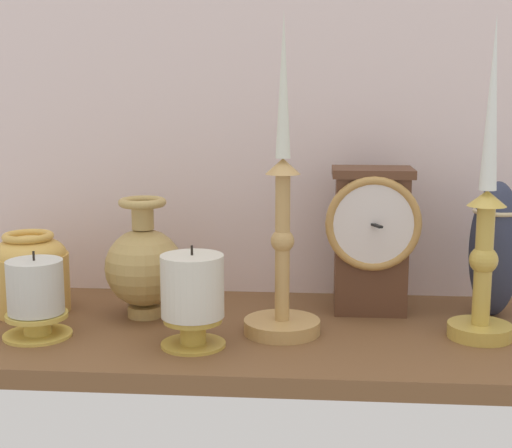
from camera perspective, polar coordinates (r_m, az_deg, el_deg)
ground_plane at (r=101.33cm, az=0.58°, el=-8.50°), size 100.00×36.00×2.40cm
back_wall at (r=114.48cm, az=1.29°, el=10.80°), size 120.00×2.00×65.00cm
mantel_clock at (r=106.36cm, az=8.78°, el=-1.00°), size 13.07×10.64×20.60cm
candlestick_tall_left at (r=97.71cm, az=17.07°, el=-1.04°), size 8.20×8.20×40.28cm
candlestick_tall_center at (r=95.62cm, az=2.03°, el=-1.98°), size 9.99×9.99×40.87cm
brass_vase_bulbous at (r=104.75cm, az=-8.55°, el=-3.12°), size 10.83×10.83×16.75cm
brass_vase_jar at (r=111.14cm, az=-16.89°, el=-3.49°), size 10.99×10.99×11.48cm
pillar_candle_front at (r=99.78cm, az=-16.46°, el=-5.42°), size 8.77×8.77×11.22cm
pillar_candle_near_clock at (r=92.19cm, az=-4.87°, el=-5.47°), size 8.06×8.06×12.73cm
tall_ceramic_vase at (r=108.83cm, az=17.80°, el=-1.77°), size 7.08×7.08×19.00cm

